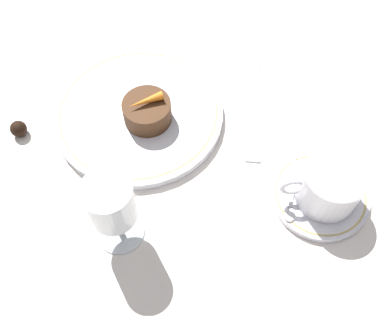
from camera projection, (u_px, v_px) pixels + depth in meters
The scene contains 10 objects.
ground_plane at pixel (132, 145), 0.67m from camera, with size 3.00×3.00×0.00m, color white.
dinner_plate at pixel (139, 113), 0.69m from camera, with size 0.26×0.26×0.01m.
saucer at pixel (320, 195), 0.62m from camera, with size 0.14×0.14×0.01m.
coffee_cup at pixel (330, 185), 0.58m from camera, with size 0.11×0.08×0.06m.
spoon at pixel (291, 194), 0.61m from camera, with size 0.04×0.11×0.00m.
wine_glass at pixel (111, 205), 0.52m from camera, with size 0.06×0.06×0.12m.
fork at pixel (255, 122), 0.69m from camera, with size 0.05×0.19×0.01m.
dessert_cake at pixel (147, 111), 0.66m from camera, with size 0.07×0.07×0.04m.
carrot_garnish at pixel (146, 101), 0.64m from camera, with size 0.05×0.03×0.01m.
chocolate_truffle at pixel (18, 129), 0.67m from camera, with size 0.02×0.02×0.02m.
Camera 1 is at (-0.06, 0.37, 0.56)m, focal length 42.00 mm.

